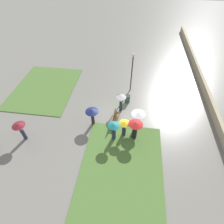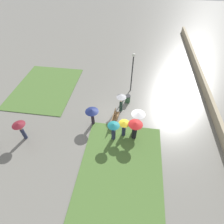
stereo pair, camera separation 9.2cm
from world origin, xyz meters
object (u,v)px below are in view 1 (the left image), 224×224
(crowd_person_red, at_px, (135,127))
(crowd_person_yellow, at_px, (124,126))
(crowd_person_grey, at_px, (121,100))
(lone_walker_far_path, at_px, (20,128))
(crowd_person_navy, at_px, (92,113))
(park_bench, at_px, (114,119))
(trash_bin, at_px, (127,99))
(crowd_person_teal, at_px, (114,129))
(crowd_person_white, at_px, (138,116))
(lamp_post, at_px, (132,68))

(crowd_person_red, xyz_separation_m, crowd_person_yellow, (0.15, 0.89, -0.17))
(crowd_person_grey, bearing_deg, lone_walker_far_path, -93.25)
(crowd_person_navy, height_order, lone_walker_far_path, lone_walker_far_path)
(park_bench, height_order, crowd_person_navy, crowd_person_navy)
(park_bench, relative_size, crowd_person_navy, 1.09)
(trash_bin, bearing_deg, crowd_person_yellow, 179.92)
(lone_walker_far_path, bearing_deg, trash_bin, 98.44)
(trash_bin, relative_size, crowd_person_teal, 0.43)
(crowd_person_grey, distance_m, crowd_person_teal, 3.45)
(crowd_person_grey, bearing_deg, crowd_person_yellow, -22.71)
(crowd_person_yellow, bearing_deg, crowd_person_grey, 107.60)
(crowd_person_grey, distance_m, crowd_person_red, 3.40)
(trash_bin, height_order, crowd_person_grey, crowd_person_grey)
(lone_walker_far_path, bearing_deg, crowd_person_teal, 70.72)
(crowd_person_red, relative_size, crowd_person_teal, 1.01)
(crowd_person_grey, distance_m, crowd_person_yellow, 2.98)
(crowd_person_white, xyz_separation_m, lone_walker_far_path, (-2.53, 9.27, -0.07))
(crowd_person_navy, distance_m, crowd_person_yellow, 3.01)
(lamp_post, xyz_separation_m, crowd_person_red, (-6.43, -0.71, -1.47))
(crowd_person_navy, relative_size, crowd_person_red, 0.94)
(crowd_person_grey, relative_size, crowd_person_red, 1.01)
(crowd_person_white, height_order, lone_walker_far_path, same)
(park_bench, height_order, lone_walker_far_path, lone_walker_far_path)
(crowd_person_grey, height_order, crowd_person_yellow, crowd_person_grey)
(crowd_person_white, bearing_deg, lamp_post, 4.90)
(trash_bin, height_order, lone_walker_far_path, lone_walker_far_path)
(crowd_person_grey, height_order, crowd_person_teal, crowd_person_grey)
(crowd_person_teal, bearing_deg, lone_walker_far_path, -101.98)
(crowd_person_yellow, height_order, lone_walker_far_path, lone_walker_far_path)
(crowd_person_red, xyz_separation_m, crowd_person_teal, (-0.36, 1.69, -0.04))
(trash_bin, relative_size, crowd_person_yellow, 0.48)
(crowd_person_navy, bearing_deg, crowd_person_red, 98.12)
(crowd_person_grey, xyz_separation_m, crowd_person_red, (-3.08, -1.44, -0.04))
(crowd_person_teal, distance_m, lone_walker_far_path, 7.45)
(lamp_post, xyz_separation_m, crowd_person_teal, (-6.79, 0.98, -1.51))
(lamp_post, distance_m, crowd_person_white, 5.48)
(crowd_person_white, distance_m, crowd_person_yellow, 1.53)
(trash_bin, xyz_separation_m, crowd_person_white, (-3.25, -1.08, 1.05))
(crowd_person_yellow, relative_size, lone_walker_far_path, 0.91)
(lone_walker_far_path, bearing_deg, crowd_person_white, 78.47)
(park_bench, relative_size, lone_walker_far_path, 1.04)
(crowd_person_navy, bearing_deg, trash_bin, 163.66)
(crowd_person_red, bearing_deg, crowd_person_teal, -157.98)
(lamp_post, bearing_deg, crowd_person_grey, 167.68)
(park_bench, bearing_deg, lone_walker_far_path, 116.29)
(crowd_person_red, height_order, lone_walker_far_path, crowd_person_red)
(crowd_person_navy, height_order, crowd_person_red, crowd_person_red)
(park_bench, relative_size, trash_bin, 2.41)
(crowd_person_red, distance_m, crowd_person_teal, 1.73)
(lamp_post, xyz_separation_m, crowd_person_yellow, (-6.27, 0.19, -1.64))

